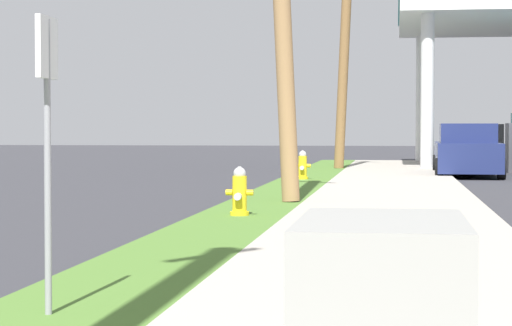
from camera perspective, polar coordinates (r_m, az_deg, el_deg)
fire_hydrant_second at (r=15.43m, az=-0.93°, el=-1.75°), size 0.42×0.38×0.74m
fire_hydrant_third at (r=26.38m, az=2.63°, el=-0.20°), size 0.42×0.37×0.74m
utility_pole_background at (r=33.48m, az=5.02°, el=7.35°), size 1.19×1.08×8.76m
street_sign_post at (r=7.36m, az=-11.63°, el=3.37°), size 0.05×0.36×2.12m
car_navy_by_near_pump at (r=30.82m, az=11.75°, el=0.59°), size 2.01×4.53×1.57m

